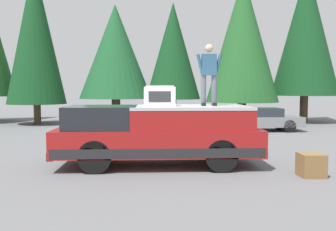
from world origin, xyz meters
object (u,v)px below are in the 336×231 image
Objects in this scene: person_on_truck_bed at (209,73)px; parked_car_grey at (260,119)px; pickup_truck at (158,134)px; compressor_unit at (159,96)px; wooden_crate at (311,165)px.

parked_car_grey is (8.04, -3.90, -1.97)m from person_on_truck_bed.
compressor_unit reaches higher than pickup_truck.
pickup_truck is at bearing 146.85° from parked_car_grey.
pickup_truck is at bearing 93.59° from person_on_truck_bed.
person_on_truck_bed is 0.41× the size of parked_car_grey.
compressor_unit is (0.02, -0.04, 1.05)m from pickup_truck.
compressor_unit is 1.51m from person_on_truck_bed.
pickup_truck is at bearing 117.44° from compressor_unit.
compressor_unit reaches higher than parked_car_grey.
compressor_unit is 4.24m from wooden_crate.
pickup_truck reaches higher than parked_car_grey.
wooden_crate is (-1.45, -3.63, -1.65)m from compressor_unit.
person_on_truck_bed is at bearing 56.04° from wooden_crate.
pickup_truck is 6.60× the size of compressor_unit.
compressor_unit is at bearing -62.56° from pickup_truck.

